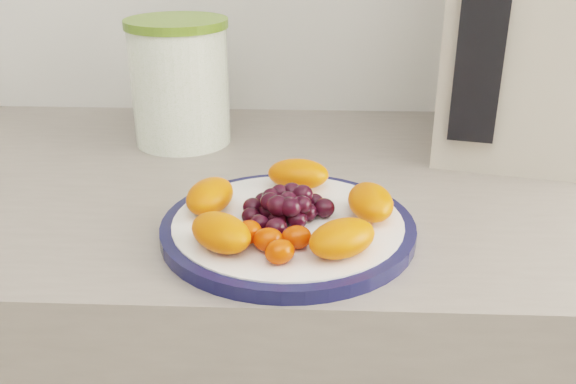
{
  "coord_description": "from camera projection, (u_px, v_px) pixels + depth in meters",
  "views": [
    {
      "loc": [
        -0.06,
        0.43,
        1.22
      ],
      "look_at": [
        -0.08,
        1.04,
        0.95
      ],
      "focal_mm": 40.0,
      "sensor_mm": 36.0,
      "label": 1
    }
  ],
  "objects": [
    {
      "name": "appliance_body",
      "position": [
        517.0,
        30.0,
        0.89
      ],
      "size": [
        0.24,
        0.3,
        0.33
      ],
      "primitive_type": "cube",
      "rotation": [
        0.0,
        0.0,
        -0.23
      ],
      "color": "#BDB3A1",
      "rests_on": "counter"
    },
    {
      "name": "plate_rim",
      "position": [
        288.0,
        228.0,
        0.69
      ],
      "size": [
        0.27,
        0.27,
        0.01
      ],
      "primitive_type": "cylinder",
      "color": "#12153B",
      "rests_on": "counter"
    },
    {
      "name": "plate_face",
      "position": [
        288.0,
        227.0,
        0.68
      ],
      "size": [
        0.25,
        0.25,
        0.02
      ],
      "primitive_type": "cylinder",
      "color": "white",
      "rests_on": "counter"
    },
    {
      "name": "canister",
      "position": [
        180.0,
        86.0,
        0.93
      ],
      "size": [
        0.19,
        0.19,
        0.17
      ],
      "primitive_type": "cylinder",
      "rotation": [
        0.0,
        0.0,
        0.43
      ],
      "color": "#477216",
      "rests_on": "counter"
    },
    {
      "name": "canister_lid",
      "position": [
        176.0,
        23.0,
        0.89
      ],
      "size": [
        0.19,
        0.19,
        0.01
      ],
      "primitive_type": "cylinder",
      "rotation": [
        0.0,
        0.0,
        0.43
      ],
      "color": "olive",
      "rests_on": "canister"
    },
    {
      "name": "fruit_plate",
      "position": [
        286.0,
        209.0,
        0.67
      ],
      "size": [
        0.23,
        0.23,
        0.04
      ],
      "color": "#F34707",
      "rests_on": "plate_face"
    },
    {
      "name": "appliance_panel",
      "position": [
        481.0,
        43.0,
        0.78
      ],
      "size": [
        0.06,
        0.03,
        0.25
      ],
      "primitive_type": "cube",
      "rotation": [
        0.0,
        0.0,
        -0.23
      ],
      "color": "black",
      "rests_on": "appliance_body"
    }
  ]
}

